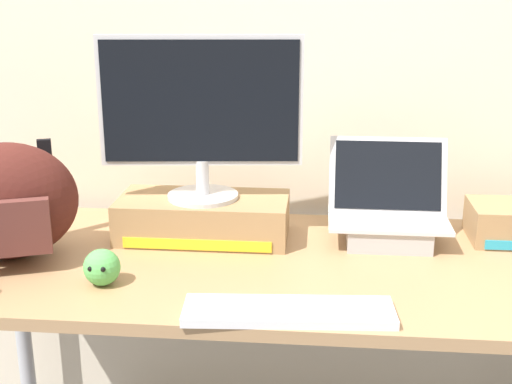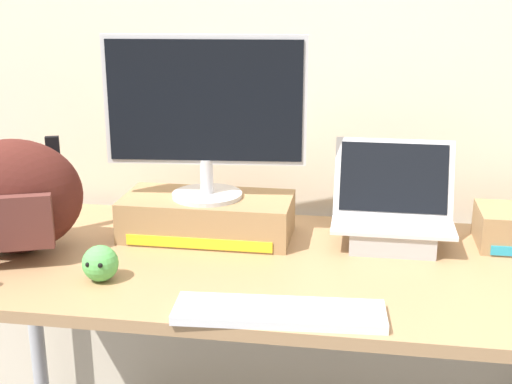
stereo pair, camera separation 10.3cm
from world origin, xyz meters
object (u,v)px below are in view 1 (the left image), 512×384
plush_toy (102,267)px  external_keyboard (289,311)px  toner_box_yellow (203,218)px  open_laptop (387,221)px  messenger_backpack (7,202)px  desktop_monitor (201,113)px

plush_toy → external_keyboard: bearing=-14.9°
toner_box_yellow → open_laptop: open_laptop is taller
external_keyboard → plush_toy: 0.46m
messenger_backpack → external_keyboard: bearing=-40.2°
external_keyboard → plush_toy: plush_toy is taller
open_laptop → messenger_backpack: bearing=-167.6°
open_laptop → external_keyboard: 0.53m
desktop_monitor → open_laptop: bearing=-3.2°
messenger_backpack → plush_toy: bearing=-46.7°
desktop_monitor → external_keyboard: (0.26, -0.45, -0.34)m
external_keyboard → messenger_backpack: messenger_backpack is taller
desktop_monitor → messenger_backpack: (-0.46, -0.19, -0.20)m
toner_box_yellow → external_keyboard: (0.26, -0.45, -0.05)m
toner_box_yellow → plush_toy: 0.38m
desktop_monitor → open_laptop: 0.58m
external_keyboard → open_laptop: bearing=58.7°
desktop_monitor → open_laptop: desktop_monitor is taller
external_keyboard → plush_toy: (-0.44, 0.12, 0.03)m
desktop_monitor → external_keyboard: size_ratio=1.18×
toner_box_yellow → messenger_backpack: 0.51m
open_laptop → plush_toy: bearing=-153.0°
messenger_backpack → plush_toy: messenger_backpack is taller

